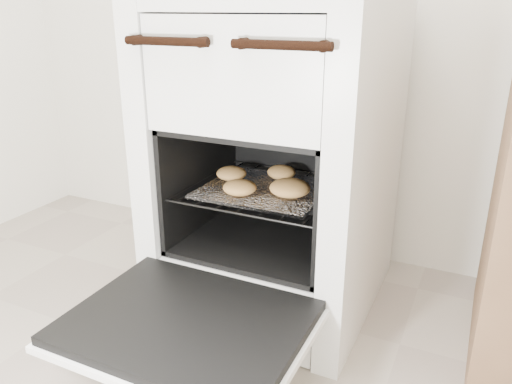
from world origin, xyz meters
TOP-DOWN VIEW (x-y plane):
  - stove at (-0.11, 1.14)m, footprint 0.65×0.72m
  - oven_door at (-0.11, 0.59)m, footprint 0.58×0.45m
  - oven_rack at (-0.11, 1.07)m, footprint 0.47×0.45m
  - foil_sheet at (-0.11, 1.05)m, footprint 0.37×0.32m
  - baked_rolls at (-0.11, 1.04)m, footprint 0.36×0.30m

SIDE VIEW (x-z plane):
  - oven_door at x=-0.11m, z-range 0.20..0.24m
  - oven_rack at x=-0.11m, z-range 0.41..0.42m
  - foil_sheet at x=-0.11m, z-range 0.41..0.42m
  - baked_rolls at x=-0.11m, z-range 0.42..0.47m
  - stove at x=-0.11m, z-range -0.01..0.98m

